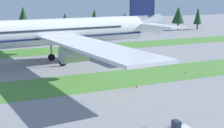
# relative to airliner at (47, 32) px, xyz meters

# --- Properties ---
(grass_strip_near) EXTENTS (320.00, 13.33, 0.01)m
(grass_strip_near) POSITION_rel_airliner_xyz_m (11.16, -19.52, -7.67)
(grass_strip_near) COLOR #4C8438
(grass_strip_near) RESTS_ON ground
(grass_strip_far) EXTENTS (320.00, 13.33, 0.01)m
(grass_strip_far) POSITION_rel_airliner_xyz_m (11.16, 19.14, -7.67)
(grass_strip_far) COLOR #4C8438
(grass_strip_far) RESTS_ON ground
(airliner) EXTENTS (65.02, 79.97, 21.41)m
(airliner) POSITION_rel_airliner_xyz_m (0.00, 0.00, 0.00)
(airliner) COLOR white
(airliner) RESTS_ON ground
(taxiway_marker_0) EXTENTS (0.44, 0.44, 0.53)m
(taxiway_marker_0) POSITION_rel_airliner_xyz_m (24.03, -21.63, -7.41)
(taxiway_marker_0) COLOR orange
(taxiway_marker_0) RESTS_ON ground
(taxiway_marker_1) EXTENTS (0.44, 0.44, 0.55)m
(taxiway_marker_1) POSITION_rel_airliner_xyz_m (9.16, -26.99, -7.39)
(taxiway_marker_1) COLOR orange
(taxiway_marker_1) RESTS_ON ground
(distant_tree_line) EXTENTS (155.64, 10.60, 12.22)m
(distant_tree_line) POSITION_rel_airliner_xyz_m (5.96, 49.54, -0.74)
(distant_tree_line) COLOR #4C3823
(distant_tree_line) RESTS_ON ground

